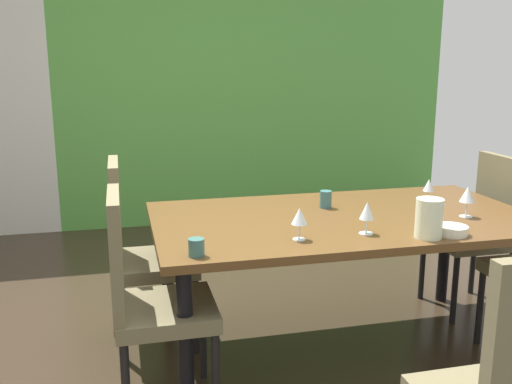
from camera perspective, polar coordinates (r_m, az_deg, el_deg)
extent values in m
cube|color=#32261A|center=(3.10, -3.72, -17.30)|extent=(5.61, 5.69, 0.02)
cube|color=#56A042|center=(5.61, 0.24, 10.64)|extent=(3.81, 0.10, 2.66)
cube|color=brown|center=(3.04, 8.80, -2.74)|extent=(2.00, 1.10, 0.04)
cylinder|color=black|center=(3.38, -8.85, -7.89)|extent=(0.07, 0.07, 0.72)
cylinder|color=black|center=(3.94, 18.34, -5.38)|extent=(0.07, 0.07, 0.72)
cylinder|color=black|center=(2.56, -7.05, -14.93)|extent=(0.07, 0.07, 0.72)
cube|color=#6C6345|center=(3.84, 20.40, -4.38)|extent=(0.44, 0.44, 0.07)
cube|color=#6C6345|center=(3.89, 23.15, -0.44)|extent=(0.05, 0.42, 0.52)
cylinder|color=black|center=(3.67, 19.25, -9.22)|extent=(0.04, 0.04, 0.43)
cylinder|color=black|center=(3.97, 16.29, -7.31)|extent=(0.04, 0.04, 0.43)
cylinder|color=black|center=(3.88, 24.03, -8.41)|extent=(0.04, 0.04, 0.43)
cylinder|color=black|center=(4.16, 20.87, -6.68)|extent=(0.04, 0.04, 0.43)
cube|color=#6C6345|center=(3.21, -9.96, -7.06)|extent=(0.44, 0.44, 0.07)
cube|color=#6C6345|center=(3.12, -13.83, -2.25)|extent=(0.05, 0.42, 0.58)
cylinder|color=black|center=(3.49, -6.86, -9.67)|extent=(0.04, 0.04, 0.43)
cylinder|color=black|center=(3.15, -6.01, -12.27)|extent=(0.04, 0.04, 0.43)
cylinder|color=black|center=(3.48, -13.19, -10.05)|extent=(0.04, 0.04, 0.43)
cylinder|color=black|center=(3.13, -13.10, -12.73)|extent=(0.04, 0.04, 0.43)
cylinder|color=black|center=(3.48, 21.48, -10.63)|extent=(0.04, 0.04, 0.43)
cube|color=#6C6345|center=(2.63, -9.01, -11.67)|extent=(0.44, 0.44, 0.07)
cube|color=#6C6345|center=(2.52, -13.79, -6.25)|extent=(0.05, 0.42, 0.55)
cylinder|color=black|center=(2.93, -5.33, -14.32)|extent=(0.04, 0.04, 0.43)
cylinder|color=black|center=(2.60, -4.04, -18.08)|extent=(0.04, 0.04, 0.43)
cylinder|color=black|center=(2.91, -13.02, -14.83)|extent=(0.04, 0.04, 0.43)
cylinder|color=silver|center=(2.61, 4.32, -4.74)|extent=(0.06, 0.06, 0.00)
cylinder|color=silver|center=(2.60, 4.33, -3.96)|extent=(0.01, 0.01, 0.07)
cone|color=silver|center=(2.58, 4.36, -2.42)|extent=(0.07, 0.07, 0.08)
cylinder|color=silver|center=(3.39, 16.78, -1.13)|extent=(0.06, 0.06, 0.00)
cylinder|color=silver|center=(3.38, 16.82, -0.50)|extent=(0.01, 0.01, 0.07)
cone|color=silver|center=(3.37, 16.90, 0.67)|extent=(0.06, 0.06, 0.07)
cylinder|color=silver|center=(2.74, 10.94, -4.08)|extent=(0.07, 0.07, 0.00)
cylinder|color=silver|center=(2.73, 10.97, -3.36)|extent=(0.01, 0.01, 0.07)
cone|color=silver|center=(2.71, 11.04, -1.83)|extent=(0.07, 0.07, 0.08)
cylinder|color=silver|center=(3.18, 20.23, -2.31)|extent=(0.07, 0.07, 0.00)
cylinder|color=silver|center=(3.17, 20.29, -1.61)|extent=(0.01, 0.01, 0.08)
cone|color=silver|center=(3.15, 20.40, -0.21)|extent=(0.08, 0.08, 0.08)
cylinder|color=silver|center=(2.83, 18.98, -3.63)|extent=(0.15, 0.15, 0.04)
cylinder|color=#38645F|center=(2.40, -5.98, -5.53)|extent=(0.07, 0.07, 0.08)
cylinder|color=#386A6C|center=(3.18, 6.98, -0.73)|extent=(0.07, 0.07, 0.10)
cylinder|color=#E4ECC6|center=(2.73, 16.92, -2.53)|extent=(0.13, 0.13, 0.18)
cone|color=#E4ECC6|center=(2.74, 18.04, -0.88)|extent=(0.04, 0.04, 0.03)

